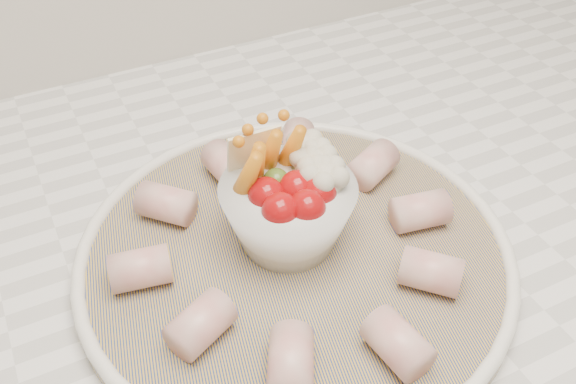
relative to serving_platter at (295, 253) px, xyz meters
name	(u,v)px	position (x,y,z in m)	size (l,w,h in m)	color
serving_platter	(295,253)	(0.00, 0.00, 0.00)	(0.44, 0.44, 0.02)	navy
veggie_bowl	(289,202)	(0.00, 0.02, 0.05)	(0.12, 0.12, 0.11)	white
cured_meat_rolls	(294,237)	(0.00, 0.00, 0.02)	(0.30, 0.30, 0.03)	#C45C59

